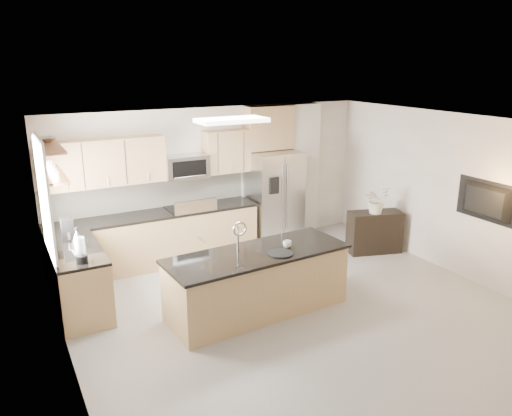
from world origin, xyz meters
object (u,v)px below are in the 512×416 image
microwave (186,167)px  kettle (77,238)px  television (484,202)px  credenza (374,232)px  blender (81,252)px  bowl (45,139)px  coffee_maker (67,229)px  range (191,233)px  refrigerator (274,198)px  cup (287,244)px  island (258,282)px  flower_vase (377,193)px  platter (281,253)px

microwave → kettle: microwave is taller
television → microwave: bearing=47.2°
credenza → television: size_ratio=0.88×
blender → bowl: bowl is taller
coffee_maker → bowl: bearing=-170.0°
range → refrigerator: size_ratio=0.64×
cup → television: television is taller
refrigerator → television: refrigerator is taller
kettle → coffee_maker: coffee_maker is taller
range → island: 2.29m
microwave → island: microwave is taller
coffee_maker → television: bearing=-23.9°
flower_vase → bowl: bearing=172.6°
microwave → cup: 2.60m
refrigerator → flower_vase: refrigerator is taller
cup → platter: 0.27m
credenza → refrigerator: bearing=154.9°
range → flower_vase: flower_vase is taller
refrigerator → flower_vase: bearing=-44.2°
island → blender: island is taller
island → credenza: (2.96, 0.98, -0.06)m
range → television: television is taller
island → kettle: (-2.13, 1.26, 0.60)m
flower_vase → cup: bearing=-158.6°
range → cup: size_ratio=9.39×
blender → credenza: bearing=3.6°
microwave → credenza: bearing=-25.0°
flower_vase → television: 1.85m
range → refrigerator: (1.66, -0.05, 0.42)m
microwave → coffee_maker: (-2.09, -0.77, -0.56)m
credenza → kettle: kettle is taller
credenza → flower_vase: bearing=-119.0°
blender → flower_vase: flower_vase is taller
blender → television: television is taller
microwave → refrigerator: size_ratio=0.43×
cup → kettle: 2.89m
refrigerator → television: (1.85, -3.07, 0.46)m
island → television: (3.41, -0.84, 0.90)m
television → bowl: bearing=66.9°
bowl → credenza: bearing=-6.8°
island → flower_vase: flower_vase is taller
microwave → blender: bearing=-139.9°
blender → kettle: bearing=85.3°
island → kettle: size_ratio=9.27×
platter → kettle: bearing=148.3°
island → bowl: bearing=142.1°
platter → bowl: size_ratio=0.97×
island → credenza: 3.12m
range → platter: 2.55m
credenza → cup: bearing=-141.1°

